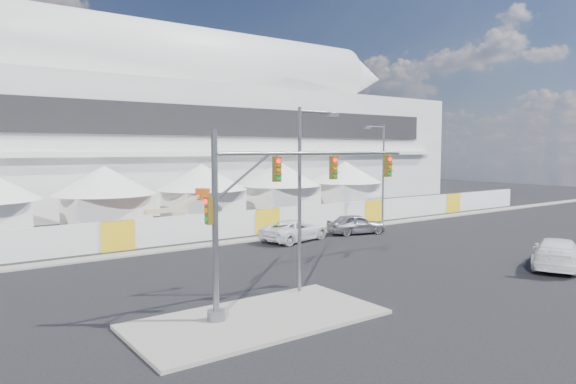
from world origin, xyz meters
TOP-DOWN VIEW (x-y plane):
  - ground at (0.00, 0.00)m, footprint 160.00×160.00m
  - median_island at (-6.00, -3.00)m, footprint 10.00×5.00m
  - far_curb at (20.00, 12.50)m, footprint 80.00×1.20m
  - stadium at (8.71, 41.50)m, footprint 80.00×24.80m
  - tent_row at (0.50, 24.00)m, footprint 53.40×8.40m
  - hoarding_fence at (6.00, 14.50)m, footprint 70.00×0.25m
  - scaffold_tower at (46.00, 36.00)m, footprint 4.40×4.40m
  - sedan_silver at (11.64, 10.05)m, footprint 3.02×5.07m
  - pickup_curb at (5.83, 10.45)m, footprint 3.87×6.17m
  - pickup_near at (12.78, -5.35)m, footprint 4.64×6.42m
  - lot_car_a at (22.88, 19.62)m, footprint 2.84×4.02m
  - traffic_mast at (-5.26, -2.37)m, footprint 10.53×0.72m
  - streetlight_median at (-2.15, -0.97)m, footprint 2.37×0.24m
  - streetlight_curb at (17.02, 12.50)m, footprint 2.65×0.60m
  - boom_lift at (-1.35, 18.38)m, footprint 7.05×2.08m

SIDE VIEW (x-z plane):
  - ground at x=0.00m, z-range 0.00..0.00m
  - far_curb at x=20.00m, z-range 0.00..0.12m
  - median_island at x=-6.00m, z-range 0.00..0.15m
  - lot_car_a at x=22.88m, z-range 0.00..1.26m
  - pickup_curb at x=5.83m, z-range 0.00..1.59m
  - sedan_silver at x=11.64m, z-range 0.00..1.62m
  - pickup_near at x=12.78m, z-range 0.00..1.73m
  - boom_lift at x=-1.35m, z-range -0.81..2.70m
  - hoarding_fence at x=6.00m, z-range 0.00..2.00m
  - tent_row at x=0.50m, z-range 0.45..5.85m
  - traffic_mast at x=-5.26m, z-range 0.60..7.98m
  - streetlight_median at x=-2.15m, z-range 0.78..9.34m
  - streetlight_curb at x=17.02m, z-range 0.72..9.66m
  - scaffold_tower at x=46.00m, z-range 0.00..12.00m
  - stadium at x=8.71m, z-range -1.54..20.44m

